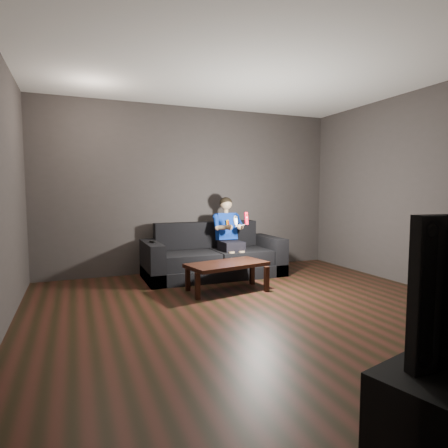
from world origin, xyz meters
name	(u,v)px	position (x,y,z in m)	size (l,w,h in m)	color
floor	(265,315)	(0.00, 0.00, 0.00)	(5.00, 5.00, 0.00)	black
back_wall	(194,190)	(0.00, 2.50, 1.35)	(5.00, 0.04, 2.70)	#3B3533
right_wall	(437,189)	(2.50, 0.00, 1.35)	(0.04, 5.00, 2.70)	#3B3533
ceiling	(267,55)	(0.00, 0.00, 2.70)	(5.00, 5.00, 0.02)	white
sofa	(213,259)	(0.13, 1.95, 0.27)	(2.14, 0.92, 0.83)	black
child	(229,230)	(0.37, 1.90, 0.72)	(0.47, 0.58, 1.16)	black
wii_remote_red	(246,218)	(0.46, 1.45, 0.93)	(0.04, 0.07, 0.19)	red
nunchuk_white	(236,221)	(0.29, 1.46, 0.90)	(0.08, 0.10, 0.16)	white
wii_remote_black	(152,242)	(-0.83, 1.87, 0.60)	(0.07, 0.14, 0.03)	black
coffee_table	(227,267)	(-0.02, 1.03, 0.33)	(1.14, 0.73, 0.38)	black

